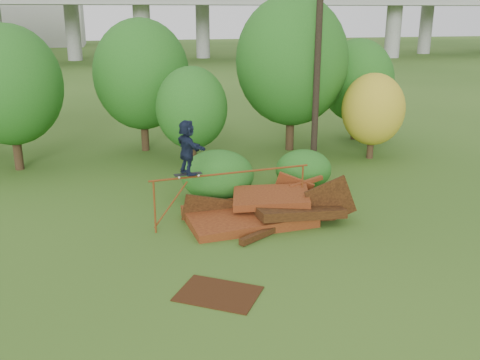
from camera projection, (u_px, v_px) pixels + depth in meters
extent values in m
plane|color=#2D5116|center=(284.00, 253.00, 15.07)|extent=(240.00, 240.00, 0.00)
cube|color=#4D1C0D|center=(249.00, 216.00, 17.25)|extent=(4.15, 2.77, 0.66)
cube|color=black|center=(296.00, 209.00, 17.24)|extent=(2.89, 1.91, 0.55)
cube|color=#4D1C0D|center=(271.00, 197.00, 17.46)|extent=(2.78, 2.18, 0.51)
cube|color=black|center=(331.00, 201.00, 17.23)|extent=(1.78, 0.28, 1.73)
cube|color=#4D1C0D|center=(292.00, 192.00, 18.47)|extent=(1.33, 0.99, 1.49)
cube|color=black|center=(210.00, 210.00, 17.31)|extent=(1.86, 0.14, 1.20)
cube|color=black|center=(268.00, 231.00, 16.23)|extent=(2.10, 1.41, 0.19)
cube|color=#4D1C0D|center=(306.00, 182.00, 18.16)|extent=(1.29, 0.45, 0.32)
cylinder|color=brown|center=(155.00, 207.00, 16.19)|extent=(0.06, 0.06, 1.67)
cylinder|color=brown|center=(302.00, 190.00, 17.79)|extent=(0.06, 0.06, 1.67)
cylinder|color=brown|center=(232.00, 173.00, 16.74)|extent=(5.23, 0.64, 0.06)
cube|color=black|center=(188.00, 174.00, 16.25)|extent=(0.87, 0.32, 0.03)
cylinder|color=silver|center=(179.00, 177.00, 16.08)|extent=(0.06, 0.04, 0.06)
cylinder|color=silver|center=(178.00, 176.00, 16.25)|extent=(0.06, 0.04, 0.06)
cylinder|color=silver|center=(199.00, 175.00, 16.28)|extent=(0.06, 0.04, 0.06)
cylinder|color=silver|center=(197.00, 174.00, 16.45)|extent=(0.06, 0.04, 0.06)
imported|color=#151D33|center=(187.00, 147.00, 16.00)|extent=(0.95, 1.62, 1.66)
cube|color=#351B0B|center=(218.00, 294.00, 12.86)|extent=(2.33, 2.17, 0.03)
cylinder|color=black|center=(17.00, 147.00, 22.73)|extent=(0.37, 0.37, 1.99)
ellipsoid|color=#175316|center=(9.00, 85.00, 21.94)|extent=(4.32, 4.32, 4.97)
cylinder|color=black|center=(145.00, 130.00, 25.90)|extent=(0.37, 0.37, 1.99)
ellipsoid|color=#175316|center=(142.00, 74.00, 25.09)|extent=(4.50, 4.50, 5.17)
cylinder|color=black|center=(193.00, 150.00, 23.40)|extent=(0.32, 0.32, 1.41)
ellipsoid|color=#175316|center=(192.00, 108.00, 22.84)|extent=(3.08, 3.08, 3.54)
cylinder|color=black|center=(290.00, 126.00, 26.00)|extent=(0.40, 0.40, 2.31)
ellipsoid|color=#175316|center=(292.00, 61.00, 25.05)|extent=(5.28, 5.28, 6.07)
cylinder|color=black|center=(370.00, 145.00, 24.61)|extent=(0.30, 0.30, 1.22)
ellipsoid|color=#A58C19|center=(373.00, 109.00, 24.11)|extent=(2.83, 2.83, 3.26)
cylinder|color=black|center=(355.00, 123.00, 28.25)|extent=(0.35, 0.35, 1.69)
ellipsoid|color=#175316|center=(357.00, 81.00, 27.57)|extent=(3.72, 3.72, 4.28)
ellipsoid|color=#175316|center=(218.00, 175.00, 19.11)|extent=(2.61, 2.41, 1.81)
ellipsoid|color=#175316|center=(304.00, 170.00, 20.32)|extent=(2.14, 1.96, 1.52)
cylinder|color=black|center=(317.00, 61.00, 22.33)|extent=(0.28, 0.28, 9.05)
cylinder|color=gray|center=(142.00, 31.00, 69.50)|extent=(2.20, 2.20, 8.00)
cylinder|color=gray|center=(275.00, 30.00, 73.49)|extent=(2.20, 2.20, 8.00)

